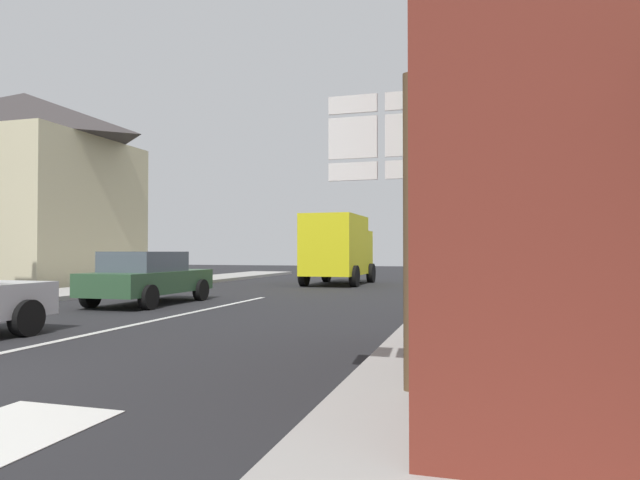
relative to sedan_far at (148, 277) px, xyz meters
The scene contains 9 objects.
ground_plane 2.56m from the sedan_far, 22.38° to the left, with size 80.00×80.00×0.00m, color #232326.
sidewalk_right 9.02m from the sedan_far, ahead, with size 2.80×44.00×0.14m, color #9E9B96.
lane_centre_stripe 3.88m from the sedan_far, 53.70° to the right, with size 0.16×12.00×0.01m, color silver.
clapboard_house_left 13.04m from the sedan_far, 149.06° to the left, with size 8.66×8.32×8.62m.
sedan_far is the anchor object (origin of this frame).
delivery_truck 10.71m from the sedan_far, 74.51° to the left, with size 2.53×5.03×3.05m.
route_sign_post 11.55m from the sedan_far, 44.08° to the right, with size 1.66×0.14×3.20m.
traffic_light_far_right 11.64m from the sedan_far, 47.03° to the left, with size 0.30×0.49×3.47m.
traffic_light_near_right 8.18m from the sedan_far, 11.20° to the left, with size 0.30×0.49×3.44m.
Camera 1 is at (6.63, -4.24, 1.47)m, focal length 30.65 mm.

